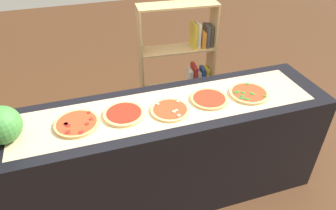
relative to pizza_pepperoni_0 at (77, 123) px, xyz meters
name	(u,v)px	position (x,y,z in m)	size (l,w,h in m)	color
ground_plane	(168,190)	(0.68, 0.01, -0.97)	(12.00, 12.00, 0.00)	#4C2D19
counter	(168,153)	(0.68, 0.01, -0.49)	(2.59, 0.68, 0.96)	black
parchment_paper	(168,107)	(0.68, 0.01, -0.01)	(2.28, 0.50, 0.00)	tan
pizza_pepperoni_0	(77,123)	(0.00, 0.00, 0.00)	(0.32, 0.32, 0.03)	tan
pizza_plain_1	(124,114)	(0.34, 0.01, 0.00)	(0.30, 0.30, 0.02)	#DBB26B
pizza_mushroom_2	(170,110)	(0.68, -0.04, 0.00)	(0.30, 0.30, 0.03)	#DBB26B
pizza_plain_3	(209,99)	(1.02, 0.00, 0.00)	(0.30, 0.30, 0.02)	tan
pizza_spinach_4	(249,93)	(1.35, -0.02, 0.00)	(0.32, 0.32, 0.03)	#DBB26B
watermelon	(2,125)	(-0.45, -0.02, 0.11)	(0.25, 0.25, 0.25)	#387A33
bookshelf	(185,74)	(1.19, 0.99, -0.34)	(0.81, 0.30, 1.41)	tan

